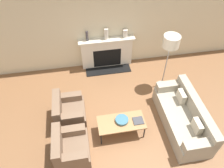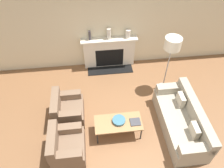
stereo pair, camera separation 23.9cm
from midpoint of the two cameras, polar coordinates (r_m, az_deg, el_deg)
name	(u,v)px [view 2 (the right image)]	position (r m, az deg, el deg)	size (l,w,h in m)	color
ground_plane	(117,138)	(5.45, 2.54, -13.90)	(18.00, 18.00, 0.00)	brown
wall_back	(104,23)	(6.49, -0.93, 15.57)	(18.00, 0.06, 2.90)	beige
fireplace	(109,53)	(6.91, 0.27, 8.14)	(1.70, 0.59, 1.01)	beige
couch	(182,121)	(5.65, 19.00, -9.05)	(0.82, 1.99, 0.78)	#9E937F
armchair_near	(66,146)	(5.07, -10.57, -15.75)	(0.74, 0.84, 0.77)	brown
armchair_far	(67,110)	(5.64, -10.43, -6.71)	(0.74, 0.84, 0.77)	brown
coffee_table	(118,123)	(5.19, 2.98, -10.21)	(1.11, 0.54, 0.44)	olive
bowl	(119,120)	(5.14, 3.16, -9.46)	(0.31, 0.31, 0.07)	#38667A
book	(135,122)	(5.19, 7.44, -9.81)	(0.24, 0.22, 0.02)	#38383D
floor_lamp	(172,46)	(5.76, 16.63, 9.50)	(0.43, 0.43, 1.71)	gray
mantel_vase_left	(90,35)	(6.51, -4.78, 12.53)	(0.07, 0.07, 0.30)	#3D383D
mantel_vase_center_left	(109,34)	(6.53, 0.24, 13.02)	(0.13, 0.13, 0.33)	beige
mantel_vase_center_right	(128,34)	(6.64, 5.24, 12.95)	(0.15, 0.15, 0.25)	beige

